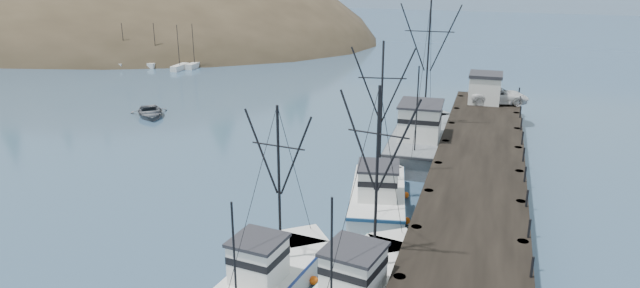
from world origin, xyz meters
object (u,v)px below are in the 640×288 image
(motorboat, at_px, (150,116))
(pickup_truck, at_px, (498,95))
(trawler_mid, at_px, (273,274))
(trawler_near, at_px, (366,282))
(pier_shed, at_px, (485,88))
(trawler_far, at_px, (378,193))
(work_vessel, at_px, (422,137))
(pier, at_px, (478,171))

(motorboat, bearing_deg, pickup_truck, -24.93)
(trawler_mid, xyz_separation_m, pickup_truck, (9.64, 32.67, 1.94))
(trawler_near, relative_size, pier_shed, 3.23)
(trawler_far, bearing_deg, pickup_truck, 72.49)
(work_vessel, bearing_deg, pier, -58.38)
(pier, height_order, trawler_far, trawler_far)
(trawler_far, distance_m, motorboat, 29.69)
(pier, xyz_separation_m, trawler_mid, (-8.70, -14.67, -0.87))
(pier_shed, distance_m, pickup_truck, 1.43)
(pier, height_order, trawler_near, trawler_near)
(trawler_far, relative_size, pickup_truck, 1.96)
(work_vessel, bearing_deg, trawler_near, -88.87)
(pier, height_order, pier_shed, pier_shed)
(trawler_near, bearing_deg, motorboat, 138.49)
(pier, xyz_separation_m, pickup_truck, (0.94, 18.00, 1.07))
(trawler_far, distance_m, work_vessel, 11.45)
(pier, distance_m, work_vessel, 9.03)
(trawler_far, relative_size, pier_shed, 3.35)
(pier_shed, bearing_deg, pier, -88.94)
(trawler_mid, xyz_separation_m, trawler_far, (2.79, 10.97, 0.00))
(trawler_near, bearing_deg, pier, 73.02)
(work_vessel, distance_m, motorboat, 27.44)
(trawler_near, distance_m, trawler_far, 10.51)
(pier, distance_m, trawler_far, 7.02)
(pickup_truck, xyz_separation_m, motorboat, (-32.94, -7.56, -2.76))
(trawler_near, distance_m, motorboat, 37.01)
(trawler_far, xyz_separation_m, pickup_truck, (6.84, 21.70, 1.94))
(pier, xyz_separation_m, trawler_far, (-5.91, -3.70, -0.87))
(trawler_near, height_order, pickup_truck, trawler_near)
(pier, bearing_deg, work_vessel, 121.62)
(motorboat, bearing_deg, pier, -55.92)
(trawler_far, relative_size, motorboat, 2.06)
(pier, relative_size, pier_shed, 13.75)
(trawler_mid, bearing_deg, motorboat, 132.87)
(work_vessel, xyz_separation_m, pickup_truck, (5.67, 10.32, 1.53))
(trawler_mid, distance_m, pickup_truck, 34.12)
(pier, height_order, work_vessel, work_vessel)
(trawler_mid, distance_m, trawler_far, 11.32)
(work_vessel, relative_size, pier_shed, 4.61)
(pier, distance_m, motorboat, 33.71)
(work_vessel, height_order, motorboat, work_vessel)
(trawler_far, height_order, work_vessel, work_vessel)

